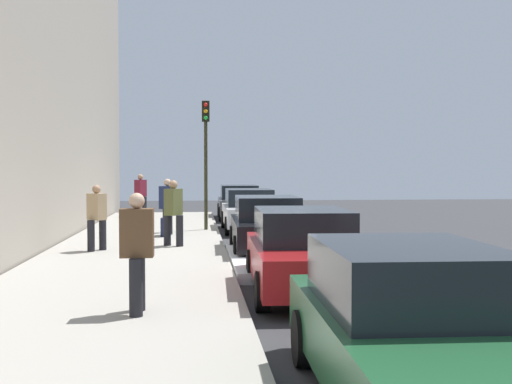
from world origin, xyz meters
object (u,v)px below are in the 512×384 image
at_px(pedestrian_burgundy_coat, 141,194).
at_px(parked_car_red, 303,252).
at_px(traffic_light_pole, 206,143).
at_px(rolling_suitcase, 164,227).
at_px(parked_car_white, 249,210).
at_px(pedestrian_brown_coat, 137,249).
at_px(pedestrian_navy_coat, 168,205).
at_px(parked_car_charcoal, 239,202).
at_px(parked_car_black, 267,225).
at_px(pedestrian_olive_coat, 173,211).
at_px(parked_car_green, 412,327).
at_px(pedestrian_tan_coat, 97,216).

bearing_deg(pedestrian_burgundy_coat, parked_car_red, 14.37).
xyz_separation_m(traffic_light_pole, rolling_suitcase, (2.10, -1.32, -2.69)).
bearing_deg(parked_car_white, pedestrian_brown_coat, -11.70).
height_order(pedestrian_brown_coat, traffic_light_pole, traffic_light_pole).
relative_size(pedestrian_navy_coat, rolling_suitcase, 1.91).
relative_size(parked_car_charcoal, parked_car_white, 1.03).
bearing_deg(parked_car_charcoal, traffic_light_pole, -13.91).
bearing_deg(pedestrian_navy_coat, parked_car_red, 17.59).
bearing_deg(traffic_light_pole, parked_car_black, 16.23).
bearing_deg(parked_car_white, parked_car_black, -0.37).
xyz_separation_m(parked_car_black, parked_car_red, (5.30, 0.04, 0.00)).
relative_size(pedestrian_olive_coat, pedestrian_brown_coat, 1.02).
bearing_deg(pedestrian_burgundy_coat, parked_car_charcoal, 89.87).
bearing_deg(parked_car_green, pedestrian_burgundy_coat, -168.71).
distance_m(parked_car_charcoal, traffic_light_pole, 7.02).
bearing_deg(parked_car_black, traffic_light_pole, -163.77).
distance_m(pedestrian_navy_coat, pedestrian_tan_coat, 3.97).
distance_m(parked_car_charcoal, pedestrian_tan_coat, 12.57).
relative_size(parked_car_black, rolling_suitcase, 4.52).
bearing_deg(parked_car_black, pedestrian_olive_coat, -106.81).
relative_size(pedestrian_navy_coat, pedestrian_burgundy_coat, 0.96).
relative_size(parked_car_green, rolling_suitcase, 4.59).
height_order(parked_car_black, pedestrian_navy_coat, pedestrian_navy_coat).
distance_m(parked_car_black, traffic_light_pole, 5.97).
bearing_deg(rolling_suitcase, parked_car_white, 135.52).
bearing_deg(parked_car_white, pedestrian_tan_coat, -35.69).
distance_m(pedestrian_olive_coat, rolling_suitcase, 2.53).
distance_m(pedestrian_brown_coat, pedestrian_tan_coat, 7.35).
xyz_separation_m(parked_car_charcoal, rolling_suitcase, (8.51, -2.91, -0.32)).
height_order(pedestrian_burgundy_coat, traffic_light_pole, traffic_light_pole).
xyz_separation_m(parked_car_white, pedestrian_brown_coat, (13.33, -2.76, 0.32)).
bearing_deg(parked_car_charcoal, rolling_suitcase, -18.86).
bearing_deg(parked_car_charcoal, pedestrian_brown_coat, -8.36).
height_order(parked_car_green, pedestrian_brown_coat, pedestrian_brown_coat).
height_order(pedestrian_olive_coat, pedestrian_brown_coat, pedestrian_olive_coat).
bearing_deg(pedestrian_burgundy_coat, pedestrian_brown_coat, 4.81).
height_order(parked_car_black, traffic_light_pole, traffic_light_pole).
xyz_separation_m(pedestrian_olive_coat, pedestrian_navy_coat, (-2.80, -0.28, -0.00)).
relative_size(pedestrian_olive_coat, traffic_light_pole, 0.40).
bearing_deg(pedestrian_tan_coat, pedestrian_olive_coat, 113.17).
bearing_deg(parked_car_white, traffic_light_pole, -61.70).
bearing_deg(traffic_light_pole, parked_car_white, 118.30).
relative_size(pedestrian_brown_coat, pedestrian_tan_coat, 1.04).
bearing_deg(pedestrian_navy_coat, parked_car_green, 11.60).
bearing_deg(pedestrian_olive_coat, parked_car_green, 13.00).
xyz_separation_m(pedestrian_brown_coat, pedestrian_navy_coat, (-10.77, -0.05, 0.02)).
height_order(parked_car_green, pedestrian_olive_coat, pedestrian_olive_coat).
distance_m(pedestrian_navy_coat, pedestrian_burgundy_coat, 8.28).
xyz_separation_m(parked_car_charcoal, parked_car_white, (5.57, -0.02, -0.00)).
bearing_deg(traffic_light_pole, pedestrian_navy_coat, -35.77).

